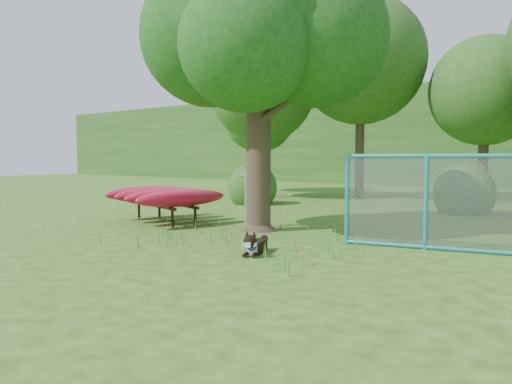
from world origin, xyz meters
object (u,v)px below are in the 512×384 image
Objects in this scene: oak_tree at (258,27)px; kayak_rack at (165,196)px; fence_section at (426,202)px; husky_dog at (255,245)px.

oak_tree is 2.10× the size of kayak_rack.
oak_tree reaches higher than fence_section.
fence_section is at bearing 20.47° from kayak_rack.
oak_tree is at bearing 24.03° from kayak_rack.
oak_tree is 5.42m from fence_section.
fence_section is (2.17, 2.30, 0.73)m from husky_dog.
kayak_rack is 6.79m from fence_section.
kayak_rack reaches higher than husky_dog.
oak_tree reaches higher than kayak_rack.
fence_section reaches higher than kayak_rack.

